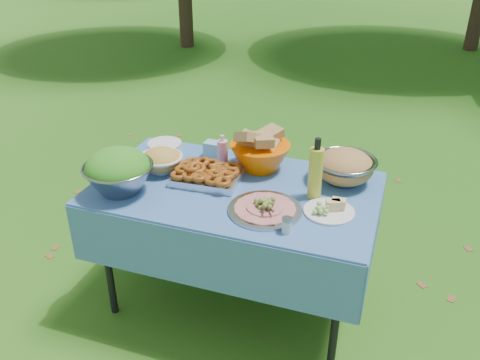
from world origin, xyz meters
name	(u,v)px	position (x,y,z in m)	size (l,w,h in m)	color
ground	(235,299)	(0.00, 0.00, 0.00)	(80.00, 80.00, 0.00)	#0E3E0B
picnic_table	(235,247)	(0.00, 0.00, 0.38)	(1.46, 0.86, 0.76)	#739DDE
salad_bowl	(118,171)	(-0.54, -0.23, 0.88)	(0.35, 0.35, 0.23)	gray
pasta_bowl_white	(161,160)	(-0.44, 0.04, 0.83)	(0.24, 0.24, 0.13)	silver
plate_stack	(165,147)	(-0.54, 0.27, 0.79)	(0.20, 0.20, 0.06)	silver
wipes_box	(213,149)	(-0.24, 0.31, 0.81)	(0.10, 0.07, 0.09)	#7BB9CC
sanitizer_bottle	(222,150)	(-0.16, 0.24, 0.85)	(0.06, 0.06, 0.17)	pink
bread_bowl	(260,150)	(0.06, 0.25, 0.87)	(0.33, 0.33, 0.22)	#EC5C00
pasta_bowl_steel	(344,166)	(0.52, 0.25, 0.85)	(0.33, 0.33, 0.18)	gray
fried_tray	(207,174)	(-0.16, 0.01, 0.80)	(0.35, 0.25, 0.08)	silver
charcuterie_platter	(265,204)	(0.22, -0.17, 0.80)	(0.36, 0.36, 0.08)	#ABADB2
oil_bottle	(316,168)	(0.41, 0.04, 0.92)	(0.07, 0.07, 0.32)	gold
cheese_plate	(329,206)	(0.51, -0.08, 0.79)	(0.24, 0.24, 0.07)	silver
shaker	(287,225)	(0.36, -0.31, 0.80)	(0.05, 0.05, 0.08)	silver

